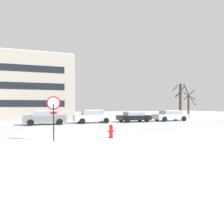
# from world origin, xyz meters

# --- Properties ---
(ground_plane) EXTENTS (120.00, 120.00, 0.00)m
(ground_plane) POSITION_xyz_m (0.00, 0.00, 0.00)
(ground_plane) COLOR white
(road_surface) EXTENTS (80.00, 9.70, 0.00)m
(road_surface) POSITION_xyz_m (0.00, 3.85, 0.00)
(road_surface) COLOR silver
(road_surface) RESTS_ON ground
(stop_sign) EXTENTS (0.75, 0.18, 2.53)m
(stop_sign) POSITION_xyz_m (-1.44, -1.92, 1.77)
(stop_sign) COLOR black
(stop_sign) RESTS_ON ground
(fire_hydrant) EXTENTS (0.44, 0.30, 0.90)m
(fire_hydrant) POSITION_xyz_m (2.00, -1.86, 0.45)
(fire_hydrant) COLOR red
(fire_hydrant) RESTS_ON ground
(parked_car_gray) EXTENTS (4.40, 2.18, 1.52)m
(parked_car_gray) POSITION_xyz_m (-1.55, 9.37, 0.77)
(parked_car_gray) COLOR slate
(parked_car_gray) RESTS_ON ground
(parked_car_white) EXTENTS (4.31, 2.19, 1.53)m
(parked_car_white) POSITION_xyz_m (3.72, 9.75, 0.78)
(parked_car_white) COLOR white
(parked_car_white) RESTS_ON ground
(parked_car_black) EXTENTS (4.08, 2.16, 1.30)m
(parked_car_black) POSITION_xyz_m (8.99, 9.66, 0.68)
(parked_car_black) COLOR black
(parked_car_black) RESTS_ON ground
(parked_car_silver) EXTENTS (4.59, 2.03, 1.42)m
(parked_car_silver) POSITION_xyz_m (14.26, 9.55, 0.73)
(parked_car_silver) COLOR silver
(parked_car_silver) RESTS_ON ground
(tree_far_right) EXTENTS (2.40, 2.43, 5.29)m
(tree_far_right) POSITION_xyz_m (17.73, 12.02, 2.88)
(tree_far_right) COLOR #423326
(tree_far_right) RESTS_ON ground
(tree_far_left) EXTENTS (2.47, 2.47, 4.58)m
(tree_far_left) POSITION_xyz_m (20.27, 13.26, 2.24)
(tree_far_left) COLOR #423326
(tree_far_left) RESTS_ON ground
(building_far_left) EXTENTS (14.72, 8.26, 9.35)m
(building_far_left) POSITION_xyz_m (-4.62, 19.86, 4.67)
(building_far_left) COLOR #B2A899
(building_far_left) RESTS_ON ground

